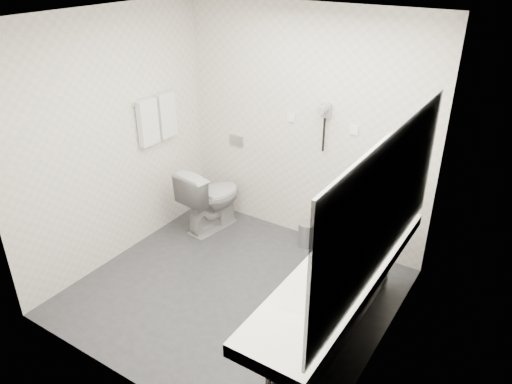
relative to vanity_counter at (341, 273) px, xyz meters
The scene contains 30 objects.
floor 1.39m from the vanity_counter, 169.92° to the left, with size 2.80×2.80×0.00m, color #2E2E33.
ceiling 2.05m from the vanity_counter, 169.92° to the left, with size 2.80×2.80×0.00m, color white.
wall_back 1.93m from the vanity_counter, 126.87° to the left, with size 2.80×2.80×0.00m, color silver.
wall_front 1.64m from the vanity_counter, 135.64° to the right, with size 2.80×2.80×0.00m, color silver.
wall_left 2.57m from the vanity_counter, behind, with size 2.60×2.60×0.00m, color silver.
wall_right 0.56m from the vanity_counter, 36.03° to the left, with size 2.60×2.60×0.00m, color silver.
vanity_counter is the anchor object (origin of this frame).
vanity_panel 0.43m from the vanity_counter, ahead, with size 0.03×2.15×0.75m, color gray.
vanity_post_far 1.12m from the vanity_counter, 86.97° to the left, with size 0.06×0.06×0.75m, color silver.
mirror 0.70m from the vanity_counter, ahead, with size 0.02×2.20×1.05m, color #B2BCC6.
basin_near 0.65m from the vanity_counter, 90.00° to the right, with size 0.40×0.31×0.05m, color white.
basin_far 0.65m from the vanity_counter, 90.00° to the left, with size 0.40×0.31×0.05m, color white.
faucet_near 0.69m from the vanity_counter, 73.30° to the right, with size 0.04×0.04×0.15m, color silver.
faucet_far 0.69m from the vanity_counter, 73.30° to the left, with size 0.04×0.04×0.15m, color silver.
soap_bottle_a 0.17m from the vanity_counter, 79.27° to the left, with size 0.04×0.04×0.10m, color beige.
soap_bottle_b 0.22m from the vanity_counter, 91.32° to the left, with size 0.07×0.07×0.09m, color beige.
soap_bottle_c 0.16m from the vanity_counter, ahead, with size 0.04×0.04×0.11m, color beige.
glass_left 0.33m from the vanity_counter, 66.52° to the left, with size 0.06×0.06×0.10m, color silver.
toilet 2.32m from the vanity_counter, 152.77° to the left, with size 0.43×0.76×0.77m, color white.
flush_plate 2.48m from the vanity_counter, 143.06° to the left, with size 0.18×0.02×0.12m, color #B2B5BA.
pedal_bin 1.73m from the vanity_counter, 125.58° to the left, with size 0.19×0.19×0.26m, color #B2B5BA.
bin_lid 1.68m from the vanity_counter, 125.58° to the left, with size 0.19×0.19×0.01m, color #B2B5BA.
towel_rail 2.69m from the vanity_counter, 163.14° to the left, with size 0.02×0.02×0.62m, color silver.
towel_near 2.59m from the vanity_counter, 166.10° to the left, with size 0.07×0.24×0.48m, color white.
towel_far 2.67m from the vanity_counter, 160.15° to the left, with size 0.07×0.24×0.48m, color white.
dryer_cradle 1.85m from the vanity_counter, 120.76° to the left, with size 0.10×0.04×0.14m, color gray.
dryer_barrel 1.81m from the vanity_counter, 122.01° to the left, with size 0.08×0.08×0.14m, color gray.
dryer_cord 1.76m from the vanity_counter, 121.02° to the left, with size 0.02×0.02×0.35m, color black.
switch_plate_a 2.04m from the vanity_counter, 130.59° to the left, with size 0.09×0.02×0.09m, color white.
switch_plate_b 1.69m from the vanity_counter, 111.13° to the left, with size 0.09×0.02×0.09m, color white.
Camera 1 is at (2.20, -3.02, 2.98)m, focal length 34.34 mm.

